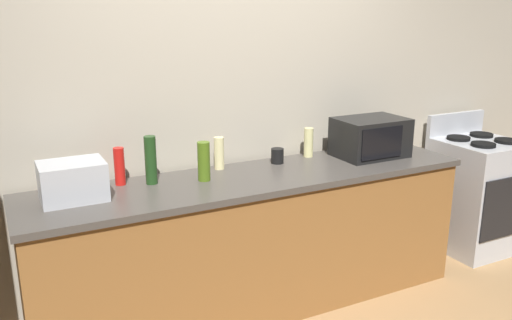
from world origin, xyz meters
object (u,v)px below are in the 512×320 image
bottle_olive_oil (204,161)px  stove_range (476,194)px  bottle_wine (151,160)px  bottle_hot_sauce (119,166)px  bottle_hand_soap (219,153)px  bottle_vinegar (309,142)px  microwave (370,137)px  mug_black (277,156)px  toaster_oven (73,181)px

bottle_olive_oil → stove_range: bearing=-1.4°
bottle_wine → bottle_hot_sauce: bearing=158.7°
bottle_hand_soap → bottle_vinegar: bottle_hand_soap is taller
microwave → bottle_wine: (-1.55, 0.09, 0.01)m
bottle_hot_sauce → mug_black: size_ratio=2.23×
microwave → bottle_hand_soap: (-1.07, 0.19, -0.03)m
stove_range → toaster_oven: size_ratio=3.18×
stove_range → bottle_hot_sauce: bottle_hot_sauce is taller
bottle_vinegar → bottle_hot_sauce: bearing=-178.9°
bottle_vinegar → bottle_olive_oil: 0.87m
bottle_hand_soap → bottle_olive_oil: 0.25m
bottle_hand_soap → bottle_wine: bearing=-168.3°
bottle_hand_soap → bottle_vinegar: 0.67m
bottle_olive_oil → bottle_wine: bottle_wine is taller
bottle_olive_oil → bottle_wine: 0.31m
toaster_oven → bottle_vinegar: bearing=6.1°
bottle_hot_sauce → bottle_olive_oil: bearing=-17.6°
microwave → bottle_olive_oil: (-1.25, 0.01, -0.02)m
stove_range → bottle_hand_soap: bearing=173.7°
microwave → bottle_wine: bottle_wine is taller
toaster_oven → bottle_wine: size_ratio=1.18×
stove_range → bottle_hand_soap: bottle_hand_soap is taller
bottle_vinegar → bottle_olive_oil: bearing=-168.5°
bottle_hot_sauce → microwave: bearing=-5.3°
bottle_hot_sauce → bottle_hand_soap: bottle_hot_sauce is taller
stove_range → mug_black: stove_range is taller
stove_range → bottle_wine: 2.69m
microwave → bottle_olive_oil: bearing=179.6°
bottle_olive_oil → mug_black: (0.58, 0.13, -0.07)m
stove_range → bottle_hot_sauce: size_ratio=4.84×
toaster_oven → bottle_hand_soap: size_ratio=1.62×
microwave → toaster_oven: (-2.00, 0.01, -0.03)m
stove_range → bottle_hand_soap: (-2.14, 0.24, 0.54)m
stove_range → microwave: (-1.08, 0.05, 0.57)m
stove_range → toaster_oven: (-3.08, 0.06, 0.54)m
bottle_hot_sauce → bottle_wine: size_ratio=0.78×
bottle_hot_sauce → stove_range: bearing=-4.2°
bottle_olive_oil → bottle_wine: size_ratio=0.83×
bottle_hot_sauce → bottle_olive_oil: bottle_olive_oil is taller
bottle_vinegar → bottle_olive_oil: size_ratio=0.86×
bottle_hot_sauce → bottle_vinegar: size_ratio=1.09×
bottle_wine → mug_black: (0.88, 0.05, -0.09)m
bottle_hot_sauce → bottle_wine: (0.17, -0.07, 0.03)m
bottle_olive_oil → bottle_wine: bearing=164.6°
bottle_hand_soap → mug_black: 0.41m
bottle_hand_soap → bottle_vinegar: bearing=-0.7°
bottle_wine → stove_range: bearing=-3.0°
toaster_oven → mug_black: size_ratio=3.39×
bottle_hot_sauce → bottle_olive_oil: 0.49m
stove_range → mug_black: size_ratio=10.76×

